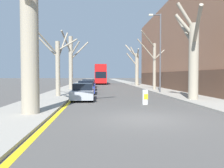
{
  "coord_description": "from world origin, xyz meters",
  "views": [
    {
      "loc": [
        -2.14,
        -9.86,
        2.0
      ],
      "look_at": [
        0.97,
        35.1,
        0.2
      ],
      "focal_mm": 35.0,
      "sensor_mm": 36.0,
      "label": 1
    }
  ],
  "objects_px": {
    "street_tree_right_0": "(193,55)",
    "parked_car_1": "(86,88)",
    "parked_car_0": "(83,92)",
    "street_tree_left_1": "(57,64)",
    "double_decker_bus": "(100,73)",
    "street_tree_right_1": "(154,64)",
    "street_tree_right_2": "(136,67)",
    "street_tree_left_2": "(71,61)",
    "lamp_post": "(160,50)",
    "traffic_bollard": "(145,97)",
    "parked_car_3": "(90,84)",
    "parked_car_2": "(89,85)",
    "street_tree_left_0": "(30,27)"
  },
  "relations": [
    {
      "from": "parked_car_3",
      "to": "lamp_post",
      "type": "bearing_deg",
      "value": -57.7
    },
    {
      "from": "street_tree_left_2",
      "to": "street_tree_right_1",
      "type": "bearing_deg",
      "value": -7.99
    },
    {
      "from": "parked_car_0",
      "to": "street_tree_right_1",
      "type": "bearing_deg",
      "value": 50.88
    },
    {
      "from": "street_tree_right_1",
      "to": "traffic_bollard",
      "type": "height_order",
      "value": "street_tree_right_1"
    },
    {
      "from": "street_tree_left_2",
      "to": "traffic_bollard",
      "type": "distance_m",
      "value": 17.21
    },
    {
      "from": "parked_car_1",
      "to": "lamp_post",
      "type": "distance_m",
      "value": 9.1
    },
    {
      "from": "traffic_bollard",
      "to": "lamp_post",
      "type": "bearing_deg",
      "value": 68.28
    },
    {
      "from": "parked_car_0",
      "to": "parked_car_1",
      "type": "relative_size",
      "value": 1.07
    },
    {
      "from": "street_tree_left_0",
      "to": "double_decker_bus",
      "type": "distance_m",
      "value": 40.04
    },
    {
      "from": "street_tree_left_0",
      "to": "street_tree_left_1",
      "type": "height_order",
      "value": "street_tree_left_0"
    },
    {
      "from": "double_decker_bus",
      "to": "parked_car_1",
      "type": "height_order",
      "value": "double_decker_bus"
    },
    {
      "from": "street_tree_left_2",
      "to": "lamp_post",
      "type": "xyz_separation_m",
      "value": [
        10.43,
        -6.34,
        0.9
      ]
    },
    {
      "from": "street_tree_right_0",
      "to": "parked_car_1",
      "type": "distance_m",
      "value": 11.51
    },
    {
      "from": "traffic_bollard",
      "to": "parked_car_0",
      "type": "bearing_deg",
      "value": 144.58
    },
    {
      "from": "street_tree_left_2",
      "to": "street_tree_right_2",
      "type": "relative_size",
      "value": 0.95
    },
    {
      "from": "parked_car_2",
      "to": "double_decker_bus",
      "type": "bearing_deg",
      "value": 84.7
    },
    {
      "from": "street_tree_right_0",
      "to": "street_tree_right_2",
      "type": "distance_m",
      "value": 24.49
    },
    {
      "from": "parked_car_0",
      "to": "parked_car_2",
      "type": "height_order",
      "value": "parked_car_2"
    },
    {
      "from": "parked_car_0",
      "to": "street_tree_left_0",
      "type": "bearing_deg",
      "value": -106.9
    },
    {
      "from": "street_tree_left_0",
      "to": "traffic_bollard",
      "type": "bearing_deg",
      "value": 30.04
    },
    {
      "from": "street_tree_right_1",
      "to": "street_tree_right_2",
      "type": "xyz_separation_m",
      "value": [
        -0.09,
        12.55,
        0.12
      ]
    },
    {
      "from": "street_tree_right_0",
      "to": "parked_car_1",
      "type": "bearing_deg",
      "value": 140.84
    },
    {
      "from": "parked_car_2",
      "to": "traffic_bollard",
      "type": "relative_size",
      "value": 4.33
    },
    {
      "from": "street_tree_right_1",
      "to": "parked_car_3",
      "type": "bearing_deg",
      "value": 137.45
    },
    {
      "from": "street_tree_left_0",
      "to": "street_tree_right_0",
      "type": "height_order",
      "value": "street_tree_left_0"
    },
    {
      "from": "street_tree_left_2",
      "to": "double_decker_bus",
      "type": "xyz_separation_m",
      "value": [
        4.29,
        20.57,
        -1.49
      ]
    },
    {
      "from": "parked_car_3",
      "to": "lamp_post",
      "type": "height_order",
      "value": "lamp_post"
    },
    {
      "from": "parked_car_2",
      "to": "lamp_post",
      "type": "relative_size",
      "value": 0.49
    },
    {
      "from": "street_tree_left_0",
      "to": "parked_car_2",
      "type": "bearing_deg",
      "value": 83.65
    },
    {
      "from": "street_tree_right_0",
      "to": "street_tree_right_1",
      "type": "bearing_deg",
      "value": 89.69
    },
    {
      "from": "double_decker_bus",
      "to": "parked_car_0",
      "type": "height_order",
      "value": "double_decker_bus"
    },
    {
      "from": "parked_car_3",
      "to": "street_tree_left_0",
      "type": "bearing_deg",
      "value": -94.72
    },
    {
      "from": "parked_car_0",
      "to": "street_tree_right_0",
      "type": "bearing_deg",
      "value": -8.19
    },
    {
      "from": "double_decker_bus",
      "to": "street_tree_right_1",
      "type": "bearing_deg",
      "value": -72.99
    },
    {
      "from": "street_tree_left_2",
      "to": "street_tree_right_0",
      "type": "height_order",
      "value": "street_tree_right_0"
    },
    {
      "from": "street_tree_left_1",
      "to": "parked_car_3",
      "type": "xyz_separation_m",
      "value": [
        2.5,
        16.42,
        -2.44
      ]
    },
    {
      "from": "street_tree_right_0",
      "to": "parked_car_2",
      "type": "xyz_separation_m",
      "value": [
        -8.63,
        13.32,
        -2.91
      ]
    },
    {
      "from": "street_tree_right_0",
      "to": "double_decker_bus",
      "type": "xyz_separation_m",
      "value": [
        -6.71,
        34.06,
        -1.14
      ]
    },
    {
      "from": "parked_car_3",
      "to": "double_decker_bus",
      "type": "bearing_deg",
      "value": 82.24
    },
    {
      "from": "double_decker_bus",
      "to": "parked_car_1",
      "type": "relative_size",
      "value": 2.91
    },
    {
      "from": "street_tree_right_0",
      "to": "traffic_bollard",
      "type": "bearing_deg",
      "value": -155.22
    },
    {
      "from": "street_tree_left_2",
      "to": "street_tree_right_2",
      "type": "xyz_separation_m",
      "value": [
        10.97,
        11.0,
        -0.33
      ]
    },
    {
      "from": "street_tree_left_0",
      "to": "lamp_post",
      "type": "distance_m",
      "value": 16.43
    },
    {
      "from": "parked_car_0",
      "to": "street_tree_left_1",
      "type": "bearing_deg",
      "value": 137.83
    },
    {
      "from": "street_tree_left_0",
      "to": "parked_car_0",
      "type": "relative_size",
      "value": 2.07
    },
    {
      "from": "double_decker_bus",
      "to": "parked_car_3",
      "type": "bearing_deg",
      "value": -97.76
    },
    {
      "from": "parked_car_2",
      "to": "parked_car_3",
      "type": "relative_size",
      "value": 0.95
    },
    {
      "from": "parked_car_3",
      "to": "street_tree_left_1",
      "type": "bearing_deg",
      "value": -98.65
    },
    {
      "from": "parked_car_1",
      "to": "lamp_post",
      "type": "bearing_deg",
      "value": 0.86
    },
    {
      "from": "street_tree_right_0",
      "to": "double_decker_bus",
      "type": "distance_m",
      "value": 34.74
    }
  ]
}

